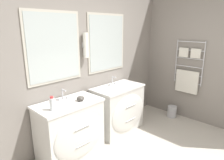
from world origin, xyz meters
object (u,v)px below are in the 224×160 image
(vanity_right, at_px, (119,109))
(toiletry_bottle, at_px, (52,104))
(amenity_bowl, at_px, (81,98))
(waste_bin, at_px, (172,111))
(vanity_left, at_px, (71,129))

(vanity_right, relative_size, toiletry_bottle, 5.04)
(vanity_right, bearing_deg, amenity_bowl, -177.24)
(toiletry_bottle, distance_m, waste_bin, 2.67)
(amenity_bowl, xyz_separation_m, waste_bin, (2.07, -0.39, -0.74))
(vanity_left, distance_m, toiletry_bottle, 0.58)
(vanity_right, xyz_separation_m, waste_bin, (1.19, -0.44, -0.30))
(vanity_left, height_order, amenity_bowl, amenity_bowl)
(amenity_bowl, bearing_deg, vanity_right, 2.76)
(vanity_right, xyz_separation_m, amenity_bowl, (-0.88, -0.04, 0.44))
(vanity_right, bearing_deg, vanity_left, 180.00)
(vanity_right, bearing_deg, waste_bin, -20.14)
(vanity_left, bearing_deg, vanity_right, 0.00)
(toiletry_bottle, xyz_separation_m, amenity_bowl, (0.45, 0.01, -0.05))
(waste_bin, bearing_deg, toiletry_bottle, 171.32)
(vanity_left, xyz_separation_m, toiletry_bottle, (-0.29, -0.05, 0.49))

